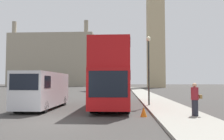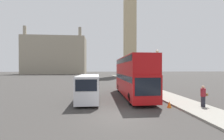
{
  "view_description": "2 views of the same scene",
  "coord_description": "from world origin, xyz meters",
  "px_view_note": "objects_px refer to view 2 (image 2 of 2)",
  "views": [
    {
      "loc": [
        3.42,
        -10.22,
        1.91
      ],
      "look_at": [
        2.43,
        8.08,
        2.89
      ],
      "focal_mm": 35.0,
      "sensor_mm": 36.0,
      "label": 1
    },
    {
      "loc": [
        -1.32,
        -9.97,
        3.21
      ],
      "look_at": [
        0.82,
        13.46,
        3.0
      ],
      "focal_mm": 24.0,
      "sensor_mm": 36.0,
      "label": 2
    }
  ],
  "objects_px": {
    "clock_tower": "(130,0)",
    "parked_sedan": "(96,78)",
    "red_double_decker_bus": "(133,75)",
    "pedestrian": "(203,96)",
    "street_lamp": "(157,65)",
    "white_van": "(89,87)"
  },
  "relations": [
    {
      "from": "clock_tower",
      "to": "pedestrian",
      "type": "relative_size",
      "value": 41.89
    },
    {
      "from": "red_double_decker_bus",
      "to": "pedestrian",
      "type": "relative_size",
      "value": 6.33
    },
    {
      "from": "clock_tower",
      "to": "street_lamp",
      "type": "relative_size",
      "value": 13.63
    },
    {
      "from": "white_van",
      "to": "red_double_decker_bus",
      "type": "bearing_deg",
      "value": 21.97
    },
    {
      "from": "street_lamp",
      "to": "parked_sedan",
      "type": "bearing_deg",
      "value": 106.14
    },
    {
      "from": "clock_tower",
      "to": "parked_sedan",
      "type": "relative_size",
      "value": 16.59
    },
    {
      "from": "clock_tower",
      "to": "parked_sedan",
      "type": "height_order",
      "value": "clock_tower"
    },
    {
      "from": "clock_tower",
      "to": "red_double_decker_bus",
      "type": "distance_m",
      "value": 65.06
    },
    {
      "from": "red_double_decker_bus",
      "to": "white_van",
      "type": "bearing_deg",
      "value": -158.03
    },
    {
      "from": "pedestrian",
      "to": "street_lamp",
      "type": "xyz_separation_m",
      "value": [
        -1.79,
        5.05,
        2.61
      ]
    },
    {
      "from": "clock_tower",
      "to": "parked_sedan",
      "type": "distance_m",
      "value": 48.94
    },
    {
      "from": "red_double_decker_bus",
      "to": "clock_tower",
      "type": "bearing_deg",
      "value": 78.32
    },
    {
      "from": "red_double_decker_bus",
      "to": "parked_sedan",
      "type": "height_order",
      "value": "red_double_decker_bus"
    },
    {
      "from": "white_van",
      "to": "pedestrian",
      "type": "xyz_separation_m",
      "value": [
        9.37,
        -3.54,
        -0.38
      ]
    },
    {
      "from": "white_van",
      "to": "parked_sedan",
      "type": "relative_size",
      "value": 1.43
    },
    {
      "from": "clock_tower",
      "to": "street_lamp",
      "type": "bearing_deg",
      "value": -98.83
    },
    {
      "from": "red_double_decker_bus",
      "to": "pedestrian",
      "type": "xyz_separation_m",
      "value": [
        4.52,
        -5.5,
        -1.51
      ]
    },
    {
      "from": "white_van",
      "to": "parked_sedan",
      "type": "xyz_separation_m",
      "value": [
        0.27,
        26.76,
        -0.71
      ]
    },
    {
      "from": "red_double_decker_bus",
      "to": "parked_sedan",
      "type": "relative_size",
      "value": 2.51
    },
    {
      "from": "clock_tower",
      "to": "street_lamp",
      "type": "distance_m",
      "value": 64.45
    },
    {
      "from": "pedestrian",
      "to": "parked_sedan",
      "type": "height_order",
      "value": "pedestrian"
    },
    {
      "from": "pedestrian",
      "to": "street_lamp",
      "type": "bearing_deg",
      "value": 109.5
    }
  ]
}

